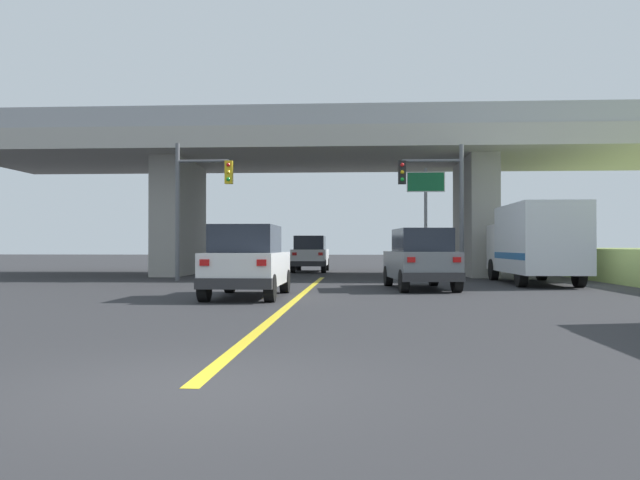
% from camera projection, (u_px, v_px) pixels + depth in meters
% --- Properties ---
extents(ground, '(160.00, 160.00, 0.00)m').
position_uv_depth(ground, '(325.00, 275.00, 33.19)').
color(ground, '#2B2B2D').
extents(overpass_bridge, '(35.05, 10.04, 7.53)m').
position_uv_depth(overpass_bridge, '(325.00, 165.00, 33.25)').
color(overpass_bridge, '#A8A59E').
rests_on(overpass_bridge, ground).
extents(lane_divider_stripe, '(0.20, 23.90, 0.01)m').
position_uv_depth(lane_divider_stripe, '(298.00, 297.00, 18.61)').
color(lane_divider_stripe, yellow).
rests_on(lane_divider_stripe, ground).
extents(suv_lead, '(1.97, 4.52, 2.02)m').
position_uv_depth(suv_lead, '(247.00, 261.00, 18.66)').
color(suv_lead, silver).
rests_on(suv_lead, ground).
extents(suv_crossing, '(2.32, 4.79, 2.02)m').
position_uv_depth(suv_crossing, '(420.00, 259.00, 22.20)').
color(suv_crossing, slate).
rests_on(suv_crossing, ground).
extents(box_truck, '(2.33, 7.07, 2.99)m').
position_uv_depth(box_truck, '(535.00, 242.00, 25.23)').
color(box_truck, silver).
rests_on(box_truck, ground).
extents(sedan_oncoming, '(1.92, 4.48, 2.02)m').
position_uv_depth(sedan_oncoming, '(310.00, 254.00, 37.58)').
color(sedan_oncoming, silver).
rests_on(sedan_oncoming, ground).
extents(traffic_signal_nearside, '(2.68, 0.36, 5.61)m').
position_uv_depth(traffic_signal_nearside, '(440.00, 195.00, 27.26)').
color(traffic_signal_nearside, '#56595E').
rests_on(traffic_signal_nearside, ground).
extents(traffic_signal_farside, '(2.42, 0.36, 5.75)m').
position_uv_depth(traffic_signal_farside, '(195.00, 195.00, 27.71)').
color(traffic_signal_farside, '#56595E').
rests_on(traffic_signal_farside, ground).
extents(highway_sign, '(1.68, 0.17, 4.90)m').
position_uv_depth(highway_sign, '(426.00, 197.00, 29.43)').
color(highway_sign, slate).
rests_on(highway_sign, ground).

